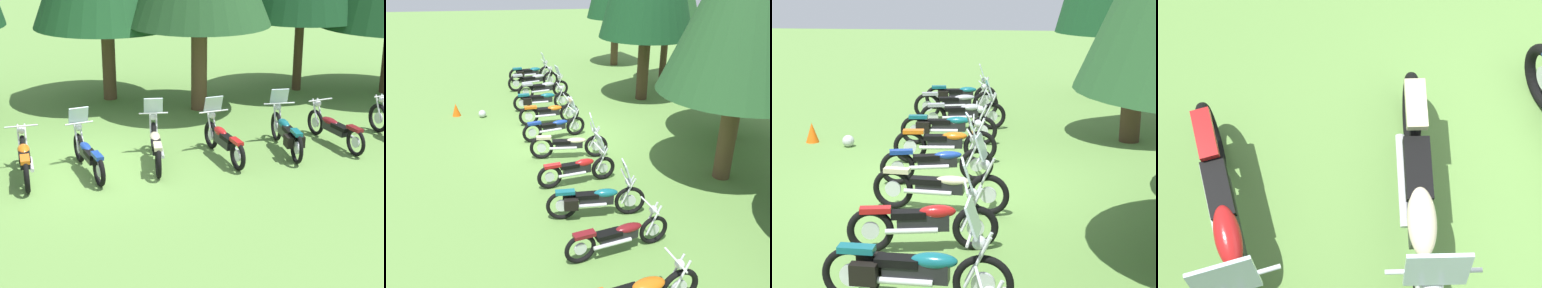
# 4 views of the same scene
# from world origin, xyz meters

# --- Properties ---
(motorcycle_6) EXTENTS (0.68, 2.35, 1.36)m
(motorcycle_6) POSITION_xyz_m (1.43, 0.13, 0.45)
(motorcycle_6) COLOR black
(motorcycle_6) RESTS_ON ground_plane
(motorcycle_7) EXTENTS (0.73, 2.16, 1.35)m
(motorcycle_7) POSITION_xyz_m (3.00, 0.14, 0.45)
(motorcycle_7) COLOR black
(motorcycle_7) RESTS_ON ground_plane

